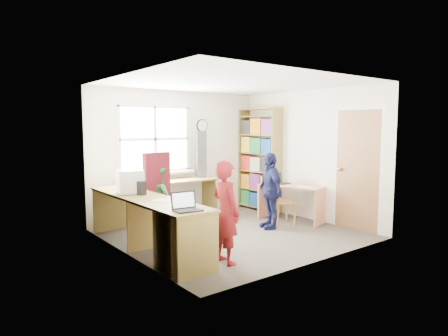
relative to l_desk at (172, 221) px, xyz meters
name	(u,v)px	position (x,y,z in m)	size (l,w,h in m)	color
room	(230,158)	(1.32, 0.38, 0.76)	(3.64, 3.44, 2.44)	#403A32
l_desk	(172,221)	(0.00, 0.00, 0.00)	(2.38, 2.95, 0.75)	olive
right_desk	(291,195)	(2.71, 0.34, 0.02)	(0.85, 1.25, 0.66)	#E99C74
bookshelf	(259,162)	(2.96, 1.47, 0.55)	(0.30, 1.02, 2.10)	olive
swivel_chair	(163,201)	(0.35, 0.87, 0.11)	(0.71, 0.71, 1.31)	black
wooden_chair	(279,198)	(2.34, 0.28, 0.02)	(0.49, 0.49, 0.87)	#AB7A39
crt_monitor	(130,182)	(-0.24, 0.77, 0.47)	(0.41, 0.38, 0.35)	silver
laptop_left	(186,206)	(-0.22, -0.73, 0.34)	(0.34, 0.29, 0.21)	black
laptop_right	(277,181)	(2.67, 0.65, 0.26)	(0.30, 0.36, 0.24)	black
speaker_a	(142,188)	(-0.16, 0.56, 0.39)	(0.12, 0.12, 0.20)	black
speaker_b	(125,185)	(-0.17, 1.12, 0.38)	(0.10, 0.10, 0.17)	black
cd_tower	(201,154)	(1.66, 1.72, 0.74)	(0.22, 0.21, 0.89)	black
game_box	(272,181)	(2.71, 0.84, 0.23)	(0.32, 0.32, 0.05)	red
paper_a	(164,200)	(-0.11, -0.01, 0.30)	(0.32, 0.38, 0.00)	silver
paper_b	(304,187)	(2.73, 0.05, 0.21)	(0.28, 0.36, 0.00)	silver
potted_plant	(163,173)	(0.81, 1.68, 0.44)	(0.16, 0.13, 0.30)	#32722D
person_red	(226,212)	(0.36, -0.73, 0.20)	(0.48, 0.31, 1.31)	maroon
person_green	(159,199)	(0.41, 1.09, 0.09)	(0.53, 0.42, 1.10)	#2F7638
person_navy	(270,191)	(2.04, 0.20, 0.19)	(0.76, 0.32, 1.29)	#151942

